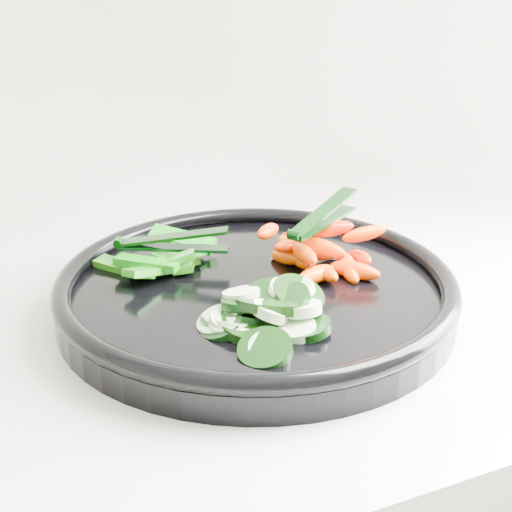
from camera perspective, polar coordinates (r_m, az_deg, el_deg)
name	(u,v)px	position (r m, az deg, el deg)	size (l,w,h in m)	color
veggie_tray	(256,290)	(0.67, 0.00, -2.73)	(0.44, 0.44, 0.04)	black
cucumber_pile	(262,313)	(0.60, 0.51, -4.55)	(0.13, 0.14, 0.04)	black
carrot_pile	(321,251)	(0.70, 5.18, 0.40)	(0.13, 0.14, 0.05)	#FF4C00
pepper_pile	(164,260)	(0.71, -7.41, -0.31)	(0.13, 0.11, 0.04)	#106A0A
tong_carrot	(322,218)	(0.70, 5.28, 3.05)	(0.10, 0.07, 0.02)	black
tong_pepper	(169,242)	(0.71, -6.95, 1.11)	(0.11, 0.07, 0.02)	black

